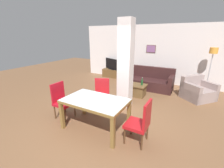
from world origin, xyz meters
name	(u,v)px	position (x,y,z in m)	size (l,w,h in m)	color
ground_plane	(96,127)	(0.00, 0.00, 0.00)	(18.00, 18.00, 0.00)	brown
back_wall	(150,54)	(0.00, 4.63, 1.35)	(7.20, 0.09, 2.70)	white
divider_pillar	(125,65)	(0.09, 1.51, 1.35)	(0.41, 0.36, 2.70)	white
dining_table	(95,106)	(0.00, 0.00, 0.61)	(1.52, 0.93, 0.77)	olive
dining_chair_head_left	(62,99)	(-1.14, 0.00, 0.53)	(0.46, 0.46, 0.99)	#B51322
dining_chair_far_left	(102,94)	(-0.38, 0.87, 0.53)	(0.61, 0.61, 0.99)	red
dining_chair_head_right	(141,121)	(1.15, 0.00, 0.53)	(0.46, 0.46, 0.99)	#B5161C
sofa	(147,81)	(0.24, 3.57, 0.31)	(2.15, 0.85, 0.91)	#371C1C
armchair	(197,91)	(2.18, 3.29, 0.28)	(1.26, 1.27, 0.81)	gray
coffee_table	(135,90)	(0.11, 2.49, 0.23)	(0.79, 0.54, 0.45)	brown
bottle	(142,82)	(0.34, 2.50, 0.56)	(0.07, 0.07, 0.30)	#194C23
tv_stand	(112,73)	(-1.95, 4.35, 0.22)	(1.06, 0.40, 0.44)	brown
tv_screen	(112,64)	(-1.95, 4.35, 0.72)	(1.05, 0.51, 0.57)	black
floor_lamp	(213,56)	(2.49, 4.11, 1.49)	(0.28, 0.28, 1.79)	#B7B7BC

